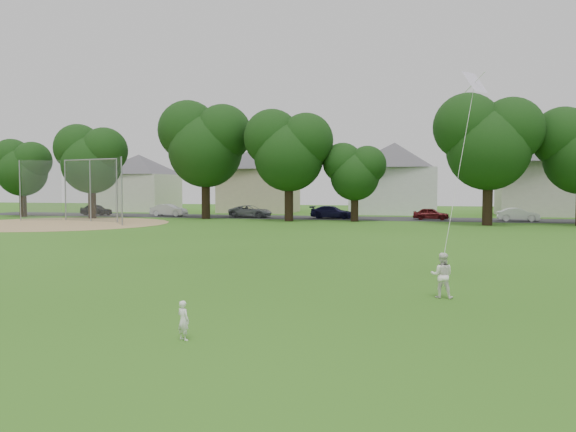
% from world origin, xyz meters
% --- Properties ---
extents(ground, '(160.00, 160.00, 0.00)m').
position_xyz_m(ground, '(0.00, 0.00, 0.00)').
color(ground, '#2E6016').
rests_on(ground, ground).
extents(street, '(90.00, 7.00, 0.01)m').
position_xyz_m(street, '(0.00, 42.00, 0.01)').
color(street, '#2D2D30').
rests_on(street, ground).
extents(dirt_infield, '(18.00, 18.00, 0.02)m').
position_xyz_m(dirt_infield, '(-26.00, 28.00, 0.01)').
color(dirt_infield, '#9E7F51').
rests_on(dirt_infield, ground).
extents(toddler, '(0.35, 0.29, 0.81)m').
position_xyz_m(toddler, '(-0.67, -2.24, 0.40)').
color(toddler, white).
rests_on(toddler, ground).
extents(older_boy, '(0.64, 0.51, 1.26)m').
position_xyz_m(older_boy, '(4.43, 3.49, 0.63)').
color(older_boy, white).
rests_on(older_boy, ground).
extents(kite, '(0.93, 1.55, 5.93)m').
position_xyz_m(kite, '(4.89, 4.55, 3.58)').
color(kite, white).
rests_on(kite, ground).
extents(baseball_backstop, '(12.08, 4.79, 5.47)m').
position_xyz_m(baseball_backstop, '(-25.34, 30.69, 2.74)').
color(baseball_backstop, gray).
rests_on(baseball_backstop, ground).
extents(tree_row, '(83.13, 9.81, 11.72)m').
position_xyz_m(tree_row, '(4.49, 36.37, 6.83)').
color(tree_row, black).
rests_on(tree_row, ground).
extents(parked_cars, '(65.41, 2.53, 1.25)m').
position_xyz_m(parked_cars, '(0.89, 41.00, 0.61)').
color(parked_cars, black).
rests_on(parked_cars, ground).
extents(house_row, '(76.04, 14.28, 10.33)m').
position_xyz_m(house_row, '(1.32, 52.00, 4.79)').
color(house_row, silver).
rests_on(house_row, ground).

